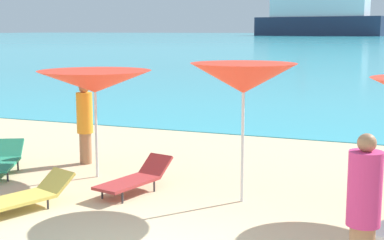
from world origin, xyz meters
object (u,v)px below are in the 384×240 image
Objects in this scene: lounge_chair_4 at (1,160)px; lounge_chair_5 at (135,178)px; umbrella_3 at (95,82)px; lounge_chair_10 at (23,196)px; cruise_ship at (318,17)px; umbrella_4 at (243,78)px; beachgoer_3 at (364,205)px; beachgoer_4 at (85,121)px.

lounge_chair_5 is at bearing -29.69° from lounge_chair_4.
umbrella_3 reaches higher than lounge_chair_5.
cruise_ship is at bearing 118.74° from lounge_chair_10.
umbrella_4 is at bearing 19.26° from lounge_chair_5.
umbrella_4 reaches higher than beachgoer_3.
lounge_chair_5 is 1.91m from lounge_chair_10.
lounge_chair_4 is 0.97× the size of lounge_chair_10.
lounge_chair_10 is 255.00m from cruise_ship.
cruise_ship reaches higher than lounge_chair_5.
beachgoer_3 is 256.42m from cruise_ship.
lounge_chair_5 is (-1.86, -0.20, -1.77)m from umbrella_4.
beachgoer_4 is (-5.94, 3.68, 0.02)m from beachgoer_3.
lounge_chair_5 is 2.59m from beachgoer_4.
beachgoer_4 is at bearing 160.69° from umbrella_4.
umbrella_3 reaches higher than beachgoer_3.
lounge_chair_4 reaches higher than lounge_chair_10.
lounge_chair_4 is 1.84m from beachgoer_4.
umbrella_4 is at bearing -9.02° from umbrella_3.
umbrella_3 is 1.33× the size of lounge_chair_10.
cruise_ship reaches higher than beachgoer_4.
cruise_ship reaches higher than lounge_chair_10.
lounge_chair_4 is 2.51m from lounge_chair_10.
umbrella_3 is at bearing 170.98° from umbrella_4.
umbrella_4 is at bearing -26.00° from lounge_chair_4.
beachgoer_3 is (2.10, -2.34, -1.15)m from umbrella_4.
lounge_chair_10 is at bearing -105.68° from beachgoer_3.
beachgoer_4 is at bearing 25.42° from lounge_chair_4.
beachgoer_3 reaches higher than lounge_chair_10.
cruise_ship is (-38.30, 250.67, 7.90)m from lounge_chair_5.
umbrella_3 is 1.50m from beachgoer_4.
umbrella_3 is at bearing 109.88° from lounge_chair_10.
cruise_ship reaches higher than umbrella_4.
lounge_chair_4 is 0.03× the size of cruise_ship.
umbrella_3 is 1.37× the size of beachgoer_4.
beachgoer_3 is at bearing -68.29° from cruise_ship.
beachgoer_3 is at bearing -36.46° from beachgoer_4.
umbrella_3 is at bearing -69.34° from cruise_ship.
lounge_chair_10 is at bearing -151.02° from umbrella_4.
lounge_chair_4 is at bearing -170.46° from lounge_chair_5.
cruise_ship is (-37.13, 249.99, 6.33)m from umbrella_3.
lounge_chair_10 is 5.24m from beachgoer_3.
umbrella_3 reaches higher than lounge_chair_10.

